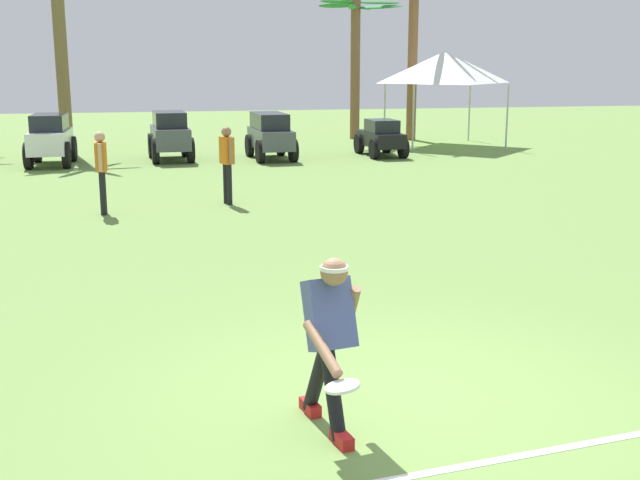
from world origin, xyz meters
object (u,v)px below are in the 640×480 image
frisbee_in_flight (342,387)px  teammate_midfield (101,165)px  palm_tree_far_right (413,33)px  teammate_near_sideline (227,158)px  parked_car_slot_d (270,134)px  parked_car_slot_b (50,138)px  frisbee_thrower (329,335)px  event_tent (445,67)px  palm_tree_right_of_centre (356,51)px  parked_car_slot_c (170,135)px  palm_tree_left_of_centre (58,23)px  parked_car_slot_e (381,137)px

frisbee_in_flight → teammate_midfield: size_ratio=0.21×
teammate_midfield → palm_tree_far_right: size_ratio=0.24×
teammate_near_sideline → parked_car_slot_d: size_ratio=0.64×
teammate_near_sideline → frisbee_in_flight: bearing=-91.4°
teammate_midfield → parked_car_slot_b: bearing=103.0°
frisbee_thrower → teammate_near_sideline: (0.20, 10.39, 0.14)m
frisbee_thrower → teammate_near_sideline: bearing=88.9°
event_tent → palm_tree_right_of_centre: bearing=126.9°
parked_car_slot_b → parked_car_slot_c: 3.30m
parked_car_slot_c → palm_tree_right_of_centre: palm_tree_right_of_centre is taller
teammate_midfield → teammate_near_sideline: bearing=14.3°
frisbee_thrower → parked_car_slot_b: size_ratio=0.60×
parked_car_slot_b → parked_car_slot_c: bearing=8.4°
frisbee_thrower → palm_tree_left_of_centre: 21.15m
event_tent → parked_car_slot_d: bearing=-158.8°
palm_tree_far_right → palm_tree_left_of_centre: bearing=-171.3°
teammate_near_sideline → parked_car_slot_c: 7.67m
frisbee_thrower → frisbee_in_flight: frisbee_thrower is taller
frisbee_thrower → parked_car_slot_d: frisbee_thrower is taller
frisbee_in_flight → teammate_midfield: teammate_midfield is taller
frisbee_in_flight → teammate_midfield: 10.69m
parked_car_slot_d → parked_car_slot_e: size_ratio=1.10×
palm_tree_left_of_centre → parked_car_slot_d: bearing=-25.6°
parked_car_slot_b → palm_tree_left_of_centre: bearing=87.6°
frisbee_thrower → palm_tree_right_of_centre: size_ratio=0.28×
teammate_midfield → frisbee_thrower: bearing=-77.3°
parked_car_slot_e → parked_car_slot_d: bearing=-178.2°
frisbee_in_flight → event_tent: size_ratio=0.10×
parked_car_slot_e → palm_tree_right_of_centre: (0.55, 5.36, 2.60)m
palm_tree_right_of_centre → teammate_near_sideline: bearing=-114.9°
frisbee_in_flight → parked_car_slot_b: bearing=102.2°
frisbee_in_flight → palm_tree_left_of_centre: palm_tree_left_of_centre is taller
parked_car_slot_e → palm_tree_far_right: 6.12m
palm_tree_right_of_centre → palm_tree_far_right: bearing=-22.3°
parked_car_slot_d → teammate_midfield: bearing=-118.9°
parked_car_slot_c → palm_tree_far_right: bearing=26.6°
parked_car_slot_d → palm_tree_right_of_centre: palm_tree_right_of_centre is taller
event_tent → palm_tree_left_of_centre: bearing=177.8°
parked_car_slot_b → parked_car_slot_e: bearing=1.5°
teammate_near_sideline → event_tent: size_ratio=0.47×
parked_car_slot_c → palm_tree_right_of_centre: bearing=36.9°
event_tent → parked_car_slot_c: bearing=-167.1°
teammate_near_sideline → parked_car_slot_e: teammate_near_sideline is taller
parked_car_slot_e → palm_tree_far_right: palm_tree_far_right is taller
teammate_near_sideline → parked_car_slot_c: bearing=97.0°
parked_car_slot_c → parked_car_slot_d: parked_car_slot_c is taller
frisbee_in_flight → palm_tree_right_of_centre: palm_tree_right_of_centre is taller
teammate_midfield → parked_car_slot_d: teammate_midfield is taller
palm_tree_left_of_centre → palm_tree_right_of_centre: (9.97, 2.58, -0.79)m
frisbee_in_flight → parked_car_slot_d: (2.21, 18.36, 0.04)m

